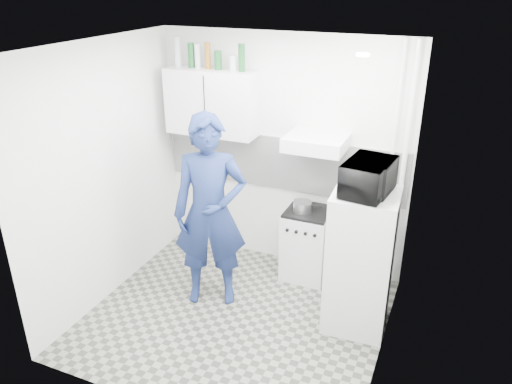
% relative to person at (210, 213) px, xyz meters
% --- Properties ---
extents(floor, '(2.80, 2.80, 0.00)m').
position_rel_person_xyz_m(floor, '(0.36, -0.22, -0.99)').
color(floor, gray).
rests_on(floor, ground).
extents(ceiling, '(2.80, 2.80, 0.00)m').
position_rel_person_xyz_m(ceiling, '(0.36, -0.22, 1.61)').
color(ceiling, white).
rests_on(ceiling, wall_back).
extents(wall_back, '(2.80, 0.00, 2.80)m').
position_rel_person_xyz_m(wall_back, '(0.36, 1.03, 0.31)').
color(wall_back, white).
rests_on(wall_back, floor).
extents(wall_left, '(0.00, 2.60, 2.60)m').
position_rel_person_xyz_m(wall_left, '(-1.04, -0.22, 0.31)').
color(wall_left, white).
rests_on(wall_left, floor).
extents(wall_right, '(0.00, 2.60, 2.60)m').
position_rel_person_xyz_m(wall_right, '(1.76, -0.22, 0.31)').
color(wall_right, white).
rests_on(wall_right, floor).
extents(person, '(0.84, 0.71, 1.97)m').
position_rel_person_xyz_m(person, '(0.00, 0.00, 0.00)').
color(person, navy).
rests_on(person, floor).
extents(stove, '(0.48, 0.48, 0.78)m').
position_rel_person_xyz_m(stove, '(0.76, 0.78, -0.60)').
color(stove, white).
rests_on(stove, floor).
extents(fridge, '(0.60, 0.60, 1.38)m').
position_rel_person_xyz_m(fridge, '(1.46, 0.17, -0.30)').
color(fridge, silver).
rests_on(fridge, floor).
extents(stove_top, '(0.47, 0.47, 0.03)m').
position_rel_person_xyz_m(stove_top, '(0.76, 0.78, -0.20)').
color(stove_top, black).
rests_on(stove_top, stove).
extents(saucepan, '(0.20, 0.20, 0.11)m').
position_rel_person_xyz_m(saucepan, '(0.71, 0.74, -0.13)').
color(saucepan, silver).
rests_on(saucepan, stove_top).
extents(microwave, '(0.58, 0.43, 0.30)m').
position_rel_person_xyz_m(microwave, '(1.46, 0.17, 0.54)').
color(microwave, black).
rests_on(microwave, fridge).
extents(bottle_a, '(0.07, 0.07, 0.31)m').
position_rel_person_xyz_m(bottle_a, '(-0.79, 0.86, 1.37)').
color(bottle_a, '#B2B7BC').
rests_on(bottle_a, upper_cabinet).
extents(bottle_b, '(0.07, 0.07, 0.26)m').
position_rel_person_xyz_m(bottle_b, '(-0.62, 0.86, 1.34)').
color(bottle_b, '#144C1E').
rests_on(bottle_b, upper_cabinet).
extents(bottle_c, '(0.06, 0.06, 0.25)m').
position_rel_person_xyz_m(bottle_c, '(-0.55, 0.86, 1.34)').
color(bottle_c, '#B2B7BC').
rests_on(bottle_c, upper_cabinet).
extents(bottle_d, '(0.06, 0.06, 0.28)m').
position_rel_person_xyz_m(bottle_d, '(-0.43, 0.86, 1.35)').
color(bottle_d, brown).
rests_on(bottle_d, upper_cabinet).
extents(canister_a, '(0.08, 0.08, 0.19)m').
position_rel_person_xyz_m(canister_a, '(-0.31, 0.86, 1.31)').
color(canister_a, '#144C1E').
rests_on(canister_a, upper_cabinet).
extents(canister_b, '(0.08, 0.08, 0.15)m').
position_rel_person_xyz_m(canister_b, '(-0.13, 0.86, 1.29)').
color(canister_b, '#B2B7BC').
rests_on(canister_b, upper_cabinet).
extents(bottle_e, '(0.07, 0.07, 0.28)m').
position_rel_person_xyz_m(bottle_e, '(-0.04, 0.86, 1.35)').
color(bottle_e, '#144C1E').
rests_on(bottle_e, upper_cabinet).
extents(upper_cabinet, '(1.00, 0.35, 0.70)m').
position_rel_person_xyz_m(upper_cabinet, '(-0.39, 0.86, 0.86)').
color(upper_cabinet, silver).
rests_on(upper_cabinet, wall_back).
extents(range_hood, '(0.60, 0.50, 0.14)m').
position_rel_person_xyz_m(range_hood, '(0.81, 0.78, 0.58)').
color(range_hood, white).
rests_on(range_hood, wall_back).
extents(backsplash, '(2.74, 0.03, 0.60)m').
position_rel_person_xyz_m(backsplash, '(0.36, 1.02, 0.21)').
color(backsplash, white).
rests_on(backsplash, wall_back).
extents(pipe_a, '(0.05, 0.05, 2.60)m').
position_rel_person_xyz_m(pipe_a, '(1.66, 0.95, 0.31)').
color(pipe_a, white).
rests_on(pipe_a, floor).
extents(pipe_b, '(0.04, 0.04, 2.60)m').
position_rel_person_xyz_m(pipe_b, '(1.54, 0.95, 0.31)').
color(pipe_b, white).
rests_on(pipe_b, floor).
extents(ceiling_spot_fixture, '(0.10, 0.10, 0.02)m').
position_rel_person_xyz_m(ceiling_spot_fixture, '(1.36, -0.02, 1.58)').
color(ceiling_spot_fixture, white).
rests_on(ceiling_spot_fixture, ceiling).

